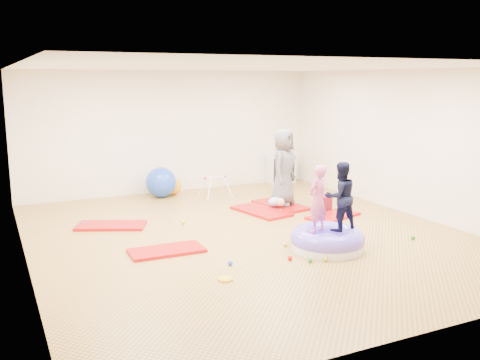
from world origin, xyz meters
name	(u,v)px	position (x,y,z in m)	size (l,w,h in m)	color
room	(248,153)	(0.00, 0.00, 1.40)	(7.01, 8.01, 2.81)	#B68941
gym_mat_front_left	(167,251)	(-1.53, -0.28, 0.02)	(1.13, 0.57, 0.05)	red
gym_mat_mid_left	(111,225)	(-1.99, 1.51, 0.03)	(1.20, 0.60, 0.05)	red
gym_mat_center_back	(261,211)	(0.93, 1.27, 0.03)	(1.26, 0.63, 0.05)	red
gym_mat_right	(333,216)	(2.01, 0.35, 0.02)	(1.08, 0.54, 0.04)	red
gym_mat_rear_right	(281,205)	(1.54, 1.55, 0.03)	(1.24, 0.62, 0.05)	red
inflatable_cushion	(327,241)	(0.77, -1.23, 0.14)	(1.16, 1.16, 0.36)	silver
child_pink	(318,196)	(0.62, -1.17, 0.86)	(0.38, 0.25, 1.05)	#CF558E
child_navy	(340,193)	(0.97, -1.25, 0.88)	(0.53, 0.41, 1.08)	black
adult_caregiver	(283,167)	(1.56, 1.50, 0.83)	(0.76, 0.50, 1.56)	#56575C
infant	(277,202)	(1.34, 1.35, 0.16)	(0.36, 0.37, 0.21)	#A1BCF9
ball_pit_balls	(273,240)	(0.18, -0.55, 0.04)	(4.82, 3.56, 0.07)	blue
exercise_ball_blue	(161,182)	(-0.44, 3.46, 0.34)	(0.68, 0.68, 0.68)	blue
exercise_ball_orange	(173,186)	(-0.13, 3.60, 0.20)	(0.40, 0.40, 0.40)	orange
infant_play_gym	(215,184)	(0.62, 2.88, 0.32)	(0.63, 0.60, 0.48)	silver
cube_shelf	(281,169)	(2.83, 3.79, 0.35)	(0.70, 0.35, 0.70)	silver
balance_disc	(345,239)	(1.27, -1.02, 0.04)	(0.32, 0.32, 0.07)	teal
backpack	(325,204)	(2.16, 0.84, 0.15)	(0.26, 0.16, 0.30)	#B90528
yellow_toy	(225,279)	(-1.19, -1.74, 0.02)	(0.21, 0.21, 0.03)	gold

